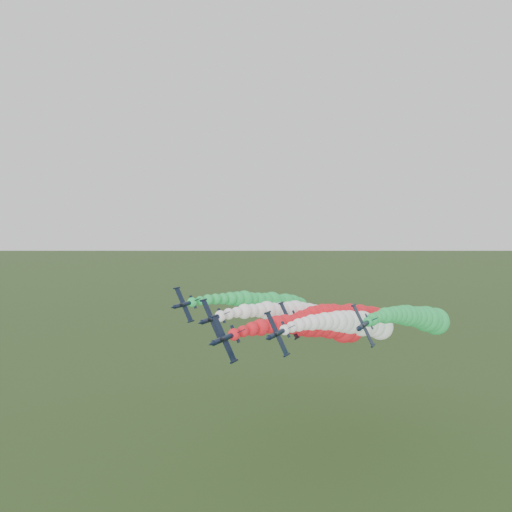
# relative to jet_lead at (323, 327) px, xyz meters

# --- Properties ---
(ground) EXTENTS (3000.00, 3000.00, 0.00)m
(ground) POSITION_rel_jet_lead_xyz_m (-11.20, -24.74, -34.69)
(ground) COLOR #3A5726
(ground) RESTS_ON ground
(jet_lead) EXTENTS (12.27, 61.83, 15.61)m
(jet_lead) POSITION_rel_jet_lead_xyz_m (0.00, 0.00, 0.00)
(jet_lead) COLOR black
(jet_lead) RESTS_ON ground
(jet_inner_left) EXTENTS (12.09, 61.66, 15.44)m
(jet_inner_left) POSITION_rel_jet_lead_xyz_m (-9.86, 11.61, 0.43)
(jet_inner_left) COLOR black
(jet_inner_left) RESTS_ON ground
(jet_inner_right) EXTENTS (12.48, 62.04, 15.82)m
(jet_inner_right) POSITION_rel_jet_lead_xyz_m (5.82, 9.67, -0.53)
(jet_inner_right) COLOR black
(jet_inner_right) RESTS_ON ground
(jet_outer_left) EXTENTS (12.11, 61.68, 15.46)m
(jet_outer_left) POSITION_rel_jet_lead_xyz_m (-22.74, 21.89, 0.73)
(jet_outer_left) COLOR black
(jet_outer_left) RESTS_ON ground
(jet_outer_right) EXTENTS (12.73, 62.30, 16.08)m
(jet_outer_right) POSITION_rel_jet_lead_xyz_m (19.06, 21.58, -0.05)
(jet_outer_right) COLOR black
(jet_outer_right) RESTS_ON ground
(jet_trail) EXTENTS (12.34, 61.91, 15.69)m
(jet_trail) POSITION_rel_jet_lead_xyz_m (0.62, 27.26, -1.78)
(jet_trail) COLOR black
(jet_trail) RESTS_ON ground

